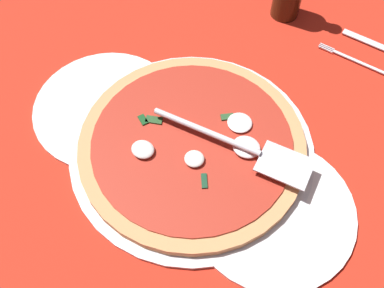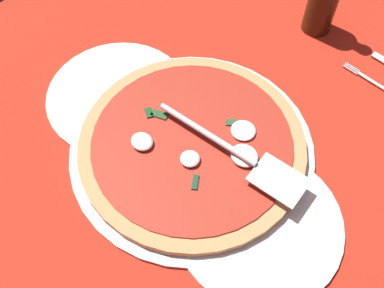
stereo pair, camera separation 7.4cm
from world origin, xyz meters
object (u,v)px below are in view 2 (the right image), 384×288
object	(u,v)px
pizza	(192,144)
pizza_server	(238,154)
dinner_plate_right	(258,223)
dinner_plate_left	(118,96)

from	to	relation	value
pizza	pizza_server	distance (cm)	8.17
dinner_plate_right	dinner_plate_left	bearing A→B (deg)	178.04
dinner_plate_left	dinner_plate_right	bearing A→B (deg)	-1.96
dinner_plate_right	pizza	distance (cm)	16.70
dinner_plate_right	pizza_server	bearing A→B (deg)	150.71
dinner_plate_left	pizza	bearing A→B (deg)	4.26
dinner_plate_right	pizza_server	world-z (taller)	pizza_server
dinner_plate_left	pizza	size ratio (longest dim) A/B	0.68
dinner_plate_left	pizza_server	distance (cm)	25.53
pizza	pizza_server	bearing A→B (deg)	19.84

